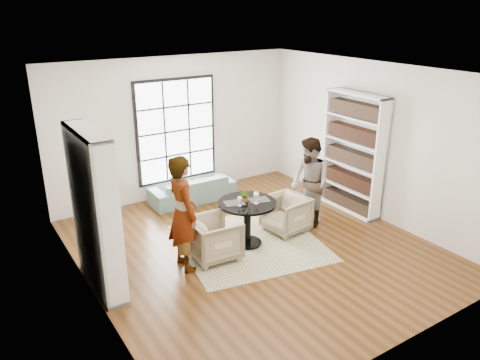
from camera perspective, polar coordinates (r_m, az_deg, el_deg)
ground at (r=8.21m, az=1.80°, el=-8.27°), size 6.00×6.00×0.00m
room_shell at (r=8.10m, az=-0.28°, el=1.11°), size 6.00×6.01×6.00m
rug at (r=8.36m, az=1.17°, el=-7.65°), size 2.76×2.76×0.01m
pedestal_table at (r=8.08m, az=0.89°, el=-4.15°), size 1.01×1.01×0.80m
sofa at (r=10.04m, az=-5.82°, el=-1.11°), size 1.82×0.73×0.53m
armchair_left at (r=7.77m, az=-3.14°, el=-7.08°), size 0.83×0.81×0.71m
armchair_right at (r=8.69m, az=5.59°, el=-4.14°), size 0.82×0.80×0.68m
person_left at (r=7.29m, az=-6.98°, el=-4.07°), size 0.47×0.70×1.87m
person_right at (r=8.82m, az=8.51°, el=-0.31°), size 0.69×0.86×1.69m
placemat_left at (r=7.94m, az=-0.70°, el=-2.82°), size 0.40×0.34×0.01m
placemat_right at (r=8.07m, az=2.33°, el=-2.44°), size 0.40×0.34×0.01m
cutlery_left at (r=7.94m, az=-0.70°, el=-2.77°), size 0.19×0.25×0.01m
cutlery_right at (r=8.06m, az=2.33°, el=-2.39°), size 0.19×0.25×0.01m
wine_glass_left at (r=7.79m, az=-0.06°, el=-2.32°), size 0.08×0.08×0.17m
wine_glass_right at (r=7.87m, az=2.00°, el=-1.83°), size 0.10×0.10×0.22m
flower_centerpiece at (r=7.97m, az=0.65°, el=-1.91°), size 0.21×0.19×0.22m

